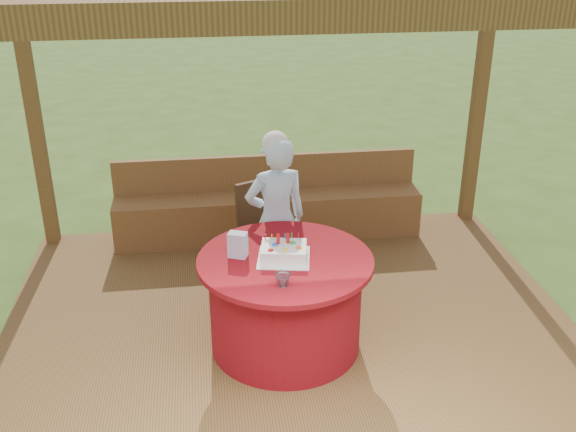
{
  "coord_description": "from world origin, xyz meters",
  "views": [
    {
      "loc": [
        -0.62,
        -4.36,
        3.13
      ],
      "look_at": [
        0.0,
        0.25,
        1.0
      ],
      "focal_mm": 42.0,
      "sensor_mm": 36.0,
      "label": 1
    }
  ],
  "objects_px": {
    "chair": "(262,225)",
    "drinking_glass": "(283,280)",
    "bench": "(268,211)",
    "gift_bag": "(238,245)",
    "elderly_woman": "(276,217)",
    "birthday_cake": "(284,252)",
    "table": "(285,302)"
  },
  "relations": [
    {
      "from": "table",
      "to": "birthday_cake",
      "type": "height_order",
      "value": "birthday_cake"
    },
    {
      "from": "table",
      "to": "birthday_cake",
      "type": "relative_size",
      "value": 2.98
    },
    {
      "from": "chair",
      "to": "drinking_glass",
      "type": "xyz_separation_m",
      "value": [
        -0.01,
        -1.55,
        0.33
      ]
    },
    {
      "from": "bench",
      "to": "elderly_woman",
      "type": "bearing_deg",
      "value": -92.76
    },
    {
      "from": "chair",
      "to": "birthday_cake",
      "type": "height_order",
      "value": "birthday_cake"
    },
    {
      "from": "elderly_woman",
      "to": "gift_bag",
      "type": "distance_m",
      "value": 0.75
    },
    {
      "from": "elderly_woman",
      "to": "birthday_cake",
      "type": "height_order",
      "value": "elderly_woman"
    },
    {
      "from": "chair",
      "to": "birthday_cake",
      "type": "relative_size",
      "value": 1.98
    },
    {
      "from": "table",
      "to": "gift_bag",
      "type": "height_order",
      "value": "gift_bag"
    },
    {
      "from": "bench",
      "to": "elderly_woman",
      "type": "relative_size",
      "value": 2.07
    },
    {
      "from": "table",
      "to": "drinking_glass",
      "type": "height_order",
      "value": "drinking_glass"
    },
    {
      "from": "birthday_cake",
      "to": "drinking_glass",
      "type": "xyz_separation_m",
      "value": [
        -0.06,
        -0.39,
        -0.0
      ]
    },
    {
      "from": "bench",
      "to": "gift_bag",
      "type": "distance_m",
      "value": 1.93
    },
    {
      "from": "gift_bag",
      "to": "drinking_glass",
      "type": "xyz_separation_m",
      "value": [
        0.27,
        -0.45,
        -0.05
      ]
    },
    {
      "from": "elderly_woman",
      "to": "birthday_cake",
      "type": "distance_m",
      "value": 0.73
    },
    {
      "from": "chair",
      "to": "drinking_glass",
      "type": "bearing_deg",
      "value": -90.34
    },
    {
      "from": "birthday_cake",
      "to": "drinking_glass",
      "type": "bearing_deg",
      "value": -98.24
    },
    {
      "from": "drinking_glass",
      "to": "chair",
      "type": "bearing_deg",
      "value": 89.66
    },
    {
      "from": "bench",
      "to": "birthday_cake",
      "type": "relative_size",
      "value": 7.07
    },
    {
      "from": "bench",
      "to": "chair",
      "type": "relative_size",
      "value": 3.57
    },
    {
      "from": "bench",
      "to": "table",
      "type": "xyz_separation_m",
      "value": [
        -0.07,
        -1.87,
        0.11
      ]
    },
    {
      "from": "bench",
      "to": "birthday_cake",
      "type": "height_order",
      "value": "birthday_cake"
    },
    {
      "from": "elderly_woman",
      "to": "drinking_glass",
      "type": "distance_m",
      "value": 1.11
    },
    {
      "from": "table",
      "to": "elderly_woman",
      "type": "distance_m",
      "value": 0.81
    },
    {
      "from": "drinking_glass",
      "to": "gift_bag",
      "type": "bearing_deg",
      "value": 120.33
    },
    {
      "from": "elderly_woman",
      "to": "bench",
      "type": "bearing_deg",
      "value": 87.24
    },
    {
      "from": "bench",
      "to": "chair",
      "type": "xyz_separation_m",
      "value": [
        -0.13,
        -0.7,
        0.19
      ]
    },
    {
      "from": "drinking_glass",
      "to": "birthday_cake",
      "type": "bearing_deg",
      "value": 81.76
    },
    {
      "from": "bench",
      "to": "birthday_cake",
      "type": "bearing_deg",
      "value": -92.57
    },
    {
      "from": "gift_bag",
      "to": "drinking_glass",
      "type": "distance_m",
      "value": 0.53
    },
    {
      "from": "birthday_cake",
      "to": "gift_bag",
      "type": "distance_m",
      "value": 0.33
    },
    {
      "from": "chair",
      "to": "drinking_glass",
      "type": "relative_size",
      "value": 8.31
    }
  ]
}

